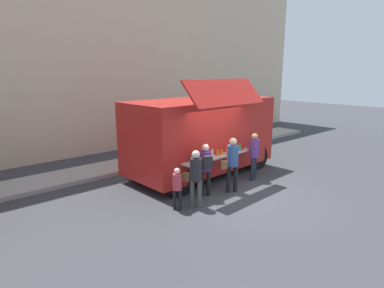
{
  "coord_description": "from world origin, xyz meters",
  "views": [
    {
      "loc": [
        -7.13,
        -5.97,
        3.65
      ],
      "look_at": [
        -0.29,
        1.8,
        1.3
      ],
      "focal_mm": 29.76,
      "sensor_mm": 36.0,
      "label": 1
    }
  ],
  "objects": [
    {
      "name": "customer_front_ordering",
      "position": [
        -0.04,
        0.24,
        1.02
      ],
      "size": [
        0.54,
        0.42,
        1.72
      ],
      "rotation": [
        0.0,
        0.0,
        1.07
      ],
      "color": "black",
      "rests_on": "ground"
    },
    {
      "name": "customer_mid_with_backpack",
      "position": [
        -0.9,
        0.51,
        0.98
      ],
      "size": [
        0.44,
        0.52,
        1.61
      ],
      "rotation": [
        0.0,
        0.0,
        1.07
      ],
      "color": "black",
      "rests_on": "ground"
    },
    {
      "name": "child_near_queue",
      "position": [
        -2.13,
        0.31,
        0.71
      ],
      "size": [
        0.24,
        0.24,
        1.18
      ],
      "rotation": [
        0.0,
        0.0,
        0.62
      ],
      "color": "black",
      "rests_on": "ground"
    },
    {
      "name": "building_behind",
      "position": [
        -2.49,
        8.7,
        5.47
      ],
      "size": [
        32.0,
        2.4,
        10.93
      ],
      "primitive_type": "cube",
      "color": "beige",
      "rests_on": "ground"
    },
    {
      "name": "customer_rear_waiting",
      "position": [
        -1.62,
        0.16,
        0.95
      ],
      "size": [
        0.42,
        0.5,
        1.6
      ],
      "rotation": [
        0.0,
        0.0,
        0.59
      ],
      "color": "#4A4840",
      "rests_on": "ground"
    },
    {
      "name": "food_truck_main",
      "position": [
        0.52,
        2.18,
        1.49
      ],
      "size": [
        5.54,
        3.31,
        3.44
      ],
      "rotation": [
        0.0,
        0.0,
        0.04
      ],
      "color": "#B41F1A",
      "rests_on": "ground"
    },
    {
      "name": "curb_strip",
      "position": [
        -3.49,
        4.8,
        0.07
      ],
      "size": [
        28.0,
        1.6,
        0.15
      ],
      "primitive_type": "cube",
      "color": "#9E998E",
      "rests_on": "ground"
    },
    {
      "name": "ground_plane",
      "position": [
        0.0,
        0.0,
        0.0
      ],
      "size": [
        60.0,
        60.0,
        0.0
      ],
      "primitive_type": "plane",
      "color": "#38383D"
    },
    {
      "name": "customer_extra_browsing",
      "position": [
        1.4,
        0.52,
        0.97
      ],
      "size": [
        0.33,
        0.33,
        1.63
      ],
      "rotation": [
        0.0,
        0.0,
        1.87
      ],
      "color": "#1F2534",
      "rests_on": "ground"
    },
    {
      "name": "trash_bin",
      "position": [
        4.68,
        4.5,
        0.5
      ],
      "size": [
        0.6,
        0.6,
        0.99
      ],
      "primitive_type": "cylinder",
      "color": "#2F6438",
      "rests_on": "ground"
    }
  ]
}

